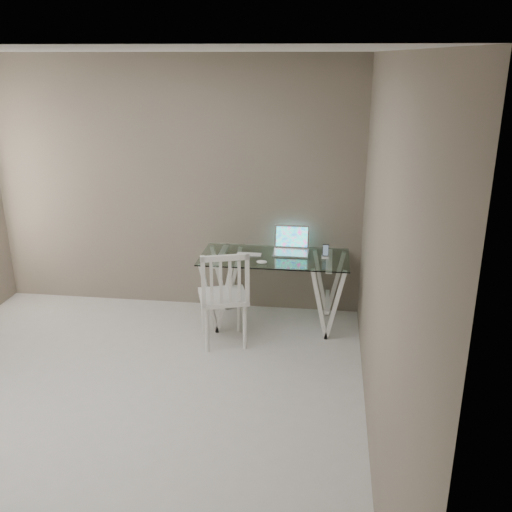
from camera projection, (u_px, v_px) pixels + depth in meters
The scene contains 7 objects.
room at pixel (77, 204), 3.87m from camera, with size 4.50×4.52×2.71m.
desk at pixel (274, 290), 5.89m from camera, with size 1.50×0.70×0.75m.
chair at pixel (224, 294), 5.38m from camera, with size 0.56×0.56×0.98m.
laptop at pixel (291, 246), 5.89m from camera, with size 0.36×0.32×0.25m.
keyboard at pixel (249, 254), 5.81m from camera, with size 0.27×0.11×0.01m, color silver.
mouse at pixel (262, 262), 5.56m from camera, with size 0.11×0.06×0.03m, color white.
phone_dock at pixel (325, 254), 5.72m from camera, with size 0.07×0.07×0.14m.
Camera 1 is at (1.64, -3.56, 2.68)m, focal length 40.00 mm.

